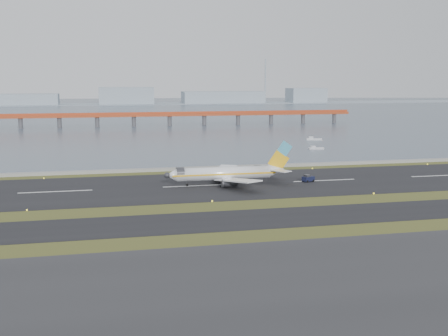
{
  "coord_description": "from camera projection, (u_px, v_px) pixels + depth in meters",
  "views": [
    {
      "loc": [
        -27.94,
        -129.76,
        30.72
      ],
      "look_at": [
        6.37,
        22.0,
        6.38
      ],
      "focal_mm": 45.0,
      "sensor_mm": 36.0,
      "label": 1
    }
  ],
  "objects": [
    {
      "name": "ground",
      "position": [
        218.0,
        209.0,
        135.88
      ],
      "size": [
        1000.0,
        1000.0,
        0.0
      ],
      "primitive_type": "plane",
      "color": "#3E491A",
      "rests_on": "ground"
    },
    {
      "name": "apron_strip",
      "position": [
        297.0,
        290.0,
        82.87
      ],
      "size": [
        1000.0,
        50.0,
        0.1
      ],
      "primitive_type": "cube",
      "color": "#2A2A2C",
      "rests_on": "ground"
    },
    {
      "name": "taxiway_strip",
      "position": [
        230.0,
        220.0,
        124.31
      ],
      "size": [
        1000.0,
        18.0,
        0.1
      ],
      "primitive_type": "cube",
      "color": "black",
      "rests_on": "ground"
    },
    {
      "name": "runway_strip",
      "position": [
        197.0,
        186.0,
        164.78
      ],
      "size": [
        1000.0,
        45.0,
        0.1
      ],
      "primitive_type": "cube",
      "color": "black",
      "rests_on": "ground"
    },
    {
      "name": "seawall",
      "position": [
        182.0,
        169.0,
        193.62
      ],
      "size": [
        1000.0,
        2.5,
        1.0
      ],
      "primitive_type": "cube",
      "color": "gray",
      "rests_on": "ground"
    },
    {
      "name": "bay_water",
      "position": [
        125.0,
        110.0,
        579.16
      ],
      "size": [
        1400.0,
        800.0,
        1.3
      ],
      "primitive_type": "cube",
      "color": "#42525E",
      "rests_on": "ground"
    },
    {
      "name": "red_pier",
      "position": [
        169.0,
        115.0,
        380.03
      ],
      "size": [
        260.0,
        5.0,
        10.2
      ],
      "color": "#A43C1C",
      "rests_on": "ground"
    },
    {
      "name": "far_shoreline",
      "position": [
        129.0,
        99.0,
        735.38
      ],
      "size": [
        1400.0,
        80.0,
        60.5
      ],
      "color": "#909FAA",
      "rests_on": "ground"
    },
    {
      "name": "airliner",
      "position": [
        229.0,
        173.0,
        166.39
      ],
      "size": [
        38.52,
        32.89,
        12.8
      ],
      "color": "white",
      "rests_on": "ground"
    },
    {
      "name": "pushback_tug",
      "position": [
        308.0,
        178.0,
        171.21
      ],
      "size": [
        4.08,
        3.19,
        2.3
      ],
      "rotation": [
        0.0,
        0.0,
        0.37
      ],
      "color": "#121632",
      "rests_on": "ground"
    },
    {
      "name": "workboat_near",
      "position": [
        316.0,
        148.0,
        252.53
      ],
      "size": [
        6.92,
        2.68,
        1.64
      ],
      "rotation": [
        0.0,
        0.0,
        -0.08
      ],
      "color": "silver",
      "rests_on": "ground"
    },
    {
      "name": "workboat_far",
      "position": [
        314.0,
        139.0,
        291.17
      ],
      "size": [
        8.16,
        4.81,
        1.89
      ],
      "rotation": [
        0.0,
        0.0,
        -0.33
      ],
      "color": "silver",
      "rests_on": "ground"
    }
  ]
}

